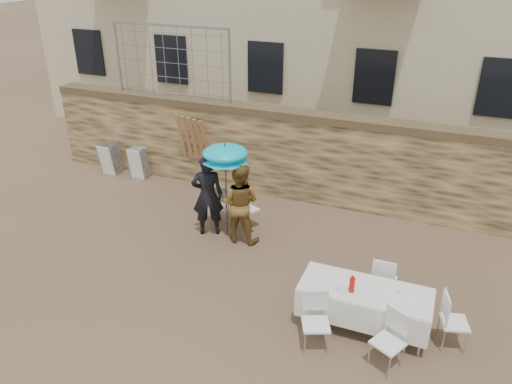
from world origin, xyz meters
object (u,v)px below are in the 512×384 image
at_px(woman_dress, 240,203).
at_px(table_chair_front_right, 388,342).
at_px(chair_stack_left, 115,156).
at_px(chair_stack_right, 142,161).
at_px(couple_chair_right, 248,208).
at_px(banquet_table, 365,291).
at_px(table_chair_back, 384,279).
at_px(man_suit, 208,195).
at_px(couple_chair_left, 219,203).
at_px(table_chair_front_left, 316,323).
at_px(table_chair_side, 455,321).
at_px(soda_bottle, 352,285).
at_px(umbrella, 225,156).

height_order(woman_dress, table_chair_front_right, woman_dress).
bearing_deg(chair_stack_left, chair_stack_right, 0.00).
distance_m(couple_chair_right, table_chair_front_right, 4.70).
relative_size(couple_chair_right, chair_stack_left, 1.04).
height_order(woman_dress, couple_chair_right, woman_dress).
height_order(banquet_table, table_chair_back, table_chair_back).
height_order(man_suit, woman_dress, man_suit).
distance_m(couple_chair_left, table_chair_front_left, 4.41).
bearing_deg(table_chair_side, chair_stack_left, 52.83).
distance_m(table_chair_back, chair_stack_left, 8.48).
bearing_deg(chair_stack_right, chair_stack_left, 180.00).
bearing_deg(couple_chair_right, man_suit, 63.47).
distance_m(man_suit, table_chair_back, 4.09).
bearing_deg(couple_chair_left, banquet_table, 132.41).
distance_m(soda_bottle, table_chair_front_left, 0.84).
bearing_deg(umbrella, chair_stack_right, 150.45).
bearing_deg(soda_bottle, banquet_table, 36.87).
bearing_deg(man_suit, table_chair_front_right, 123.20).
bearing_deg(table_chair_back, table_chair_front_left, 63.70).
bearing_deg(chair_stack_right, table_chair_side, -24.62).
relative_size(woman_dress, table_chair_back, 1.85).
xyz_separation_m(table_chair_front_right, chair_stack_right, (-7.31, 4.61, -0.02)).
relative_size(couple_chair_left, chair_stack_left, 1.04).
xyz_separation_m(man_suit, table_chair_back, (3.94, -1.00, -0.45)).
xyz_separation_m(umbrella, chair_stack_right, (-3.46, 1.96, -1.40)).
bearing_deg(table_chair_back, man_suit, -13.18).
distance_m(banquet_table, chair_stack_left, 8.62).
distance_m(man_suit, table_chair_front_right, 4.97).
bearing_deg(chair_stack_right, umbrella, -29.55).
xyz_separation_m(couple_chair_left, banquet_table, (3.74, -2.35, 0.25)).
distance_m(banquet_table, chair_stack_right, 7.83).
bearing_deg(woman_dress, table_chair_front_right, 139.91).
relative_size(man_suit, table_chair_side, 1.93).
xyz_separation_m(man_suit, umbrella, (0.40, 0.10, 0.93)).
xyz_separation_m(man_suit, banquet_table, (3.74, -1.80, -0.19)).
bearing_deg(man_suit, couple_chair_right, -167.68).
relative_size(man_suit, chair_stack_left, 2.01).
xyz_separation_m(umbrella, table_chair_back, (3.54, -1.10, -1.38)).
height_order(man_suit, couple_chair_right, man_suit).
height_order(man_suit, couple_chair_left, man_suit).
relative_size(woman_dress, table_chair_front_left, 1.85).
relative_size(banquet_table, table_chair_front_right, 2.19).
distance_m(umbrella, chair_stack_right, 4.22).
distance_m(table_chair_front_right, chair_stack_right, 8.64).
relative_size(table_chair_front_right, chair_stack_right, 1.04).
xyz_separation_m(couple_chair_left, chair_stack_right, (-3.06, 1.51, -0.02)).
distance_m(couple_chair_left, banquet_table, 4.42).
distance_m(soda_bottle, chair_stack_right, 7.74).
xyz_separation_m(umbrella, table_chair_front_left, (2.74, -2.65, -1.38)).
bearing_deg(couple_chair_left, chair_stack_right, -41.81).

